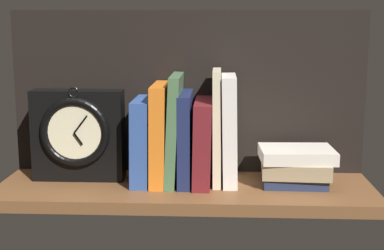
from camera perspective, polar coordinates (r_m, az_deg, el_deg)
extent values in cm
cube|color=brown|center=(119.51, -0.74, -6.74)|extent=(79.79, 24.91, 2.50)
cube|color=black|center=(126.92, -0.43, 3.37)|extent=(79.79, 1.20, 36.78)
cube|color=#2D4C8E|center=(120.49, -5.05, -1.58)|extent=(4.04, 14.57, 18.13)
cube|color=orange|center=(119.71, -3.27, -0.86)|extent=(3.50, 15.49, 21.26)
cube|color=#476B44|center=(119.24, -1.84, -0.41)|extent=(3.31, 15.62, 23.30)
cube|color=#192147|center=(119.43, -0.54, -1.32)|extent=(2.64, 15.69, 19.41)
cube|color=maroon|center=(119.45, 1.11, -1.72)|extent=(3.99, 16.90, 17.84)
cube|color=beige|center=(118.75, 2.56, -0.19)|extent=(1.91, 12.07, 24.33)
cube|color=silver|center=(118.88, 3.84, -0.48)|extent=(3.49, 13.10, 23.21)
cube|color=black|center=(123.84, -11.55, -1.02)|extent=(19.77, 5.26, 19.77)
torus|color=black|center=(120.73, -11.92, -0.76)|extent=(15.04, 1.85, 15.04)
cylinder|color=beige|center=(120.73, -11.92, -0.76)|extent=(12.14, 0.60, 12.14)
cube|color=black|center=(120.29, -11.57, -1.38)|extent=(1.93, 0.30, 2.61)
cube|color=black|center=(119.54, -11.34, 0.07)|extent=(3.14, 0.30, 3.94)
torus|color=black|center=(119.76, -12.03, 3.28)|extent=(2.44, 0.44, 2.44)
cube|color=#232D4C|center=(121.56, 10.39, -5.48)|extent=(13.40, 11.03, 2.12)
cube|color=#9E8966|center=(120.92, 10.52, -4.27)|extent=(14.74, 12.69, 3.17)
cube|color=beige|center=(120.10, 10.68, -2.96)|extent=(15.77, 11.99, 2.61)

